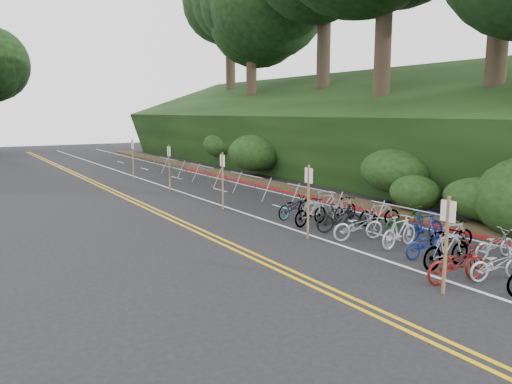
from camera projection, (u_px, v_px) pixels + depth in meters
ground at (414, 286)px, 12.25m from camera, size 120.00×120.00×0.00m
road_markings at (234, 213)px, 21.03m from camera, size 7.47×80.00×0.01m
red_curb at (302, 195)px, 25.27m from camera, size 0.25×28.00×0.10m
embankment at (325, 136)px, 34.56m from camera, size 14.30×48.14×9.11m
bike_racks_rest at (246, 181)px, 24.57m from camera, size 1.14×23.00×1.17m
signpost_near at (446, 238)px, 11.51m from camera, size 0.08×0.40×2.33m
signposts_rest at (193, 170)px, 24.05m from camera, size 0.08×18.40×2.50m
bike_front at (456, 263)px, 12.46m from camera, size 0.91×1.92×0.97m
bike_valet at (418, 232)px, 15.66m from camera, size 3.21×12.83×1.07m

